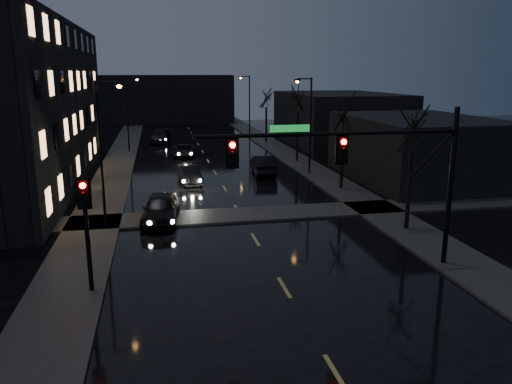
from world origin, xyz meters
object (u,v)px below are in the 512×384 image
oncoming_car_a (160,208)px  oncoming_car_c (184,151)px  oncoming_car_d (160,136)px  oncoming_car_b (190,175)px  lead_car (263,165)px

oncoming_car_a → oncoming_car_c: 22.99m
oncoming_car_a → oncoming_car_d: (0.30, 34.30, -0.05)m
oncoming_car_b → oncoming_car_d: bearing=88.5°
oncoming_car_d → oncoming_car_a: bearing=-82.6°
oncoming_car_a → lead_car: 15.29m
oncoming_car_a → oncoming_car_c: size_ratio=1.05×
oncoming_car_b → oncoming_car_d: size_ratio=0.76×
lead_car → oncoming_car_b: bearing=25.4°
oncoming_car_d → lead_car: bearing=-61.0°
oncoming_car_c → oncoming_car_d: oncoming_car_d is taller
oncoming_car_b → oncoming_car_c: 12.71m
oncoming_car_a → oncoming_car_b: (2.33, 10.14, -0.16)m
oncoming_car_c → lead_car: 11.95m
oncoming_car_b → oncoming_car_d: oncoming_car_d is taller
oncoming_car_d → lead_car: 23.27m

